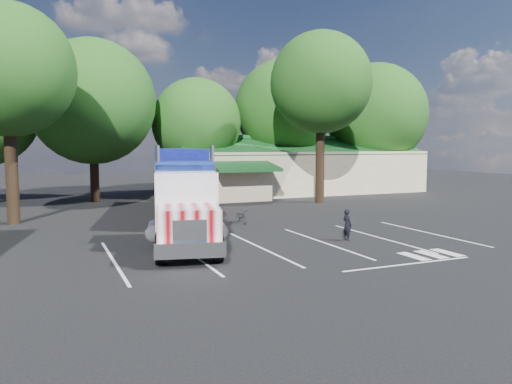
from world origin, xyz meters
name	(u,v)px	position (x,y,z in m)	size (l,w,h in m)	color
ground	(218,228)	(0.00, 0.00, 0.00)	(120.00, 120.00, 0.00)	black
event_hall	(291,169)	(13.74, 17.81, 2.21)	(24.20, 14.12, 5.55)	beige
tree_row_c	(92,102)	(-5.00, 16.20, 8.04)	(10.00, 10.00, 13.05)	black
tree_row_d	(197,123)	(4.00, 17.50, 6.58)	(8.00, 8.00, 10.60)	black
tree_row_e	(284,109)	(13.00, 18.00, 8.09)	(9.60, 9.60, 12.90)	black
tree_row_f	(376,114)	(23.00, 16.80, 7.79)	(10.40, 10.40, 13.00)	black
tree_near_left	(7,70)	(-10.50, 6.00, 8.81)	(7.60, 7.60, 12.65)	black
tree_near_right	(321,83)	(11.50, 8.50, 9.46)	(8.00, 8.00, 13.50)	black
semi_truck	(181,179)	(-1.22, 3.15, 2.58)	(7.59, 21.81, 4.56)	black
woman	(347,225)	(4.50, -6.00, 0.77)	(0.56, 0.37, 1.53)	black
bicycle	(241,216)	(1.80, 1.00, 0.42)	(0.56, 1.60, 0.84)	black
silver_sedan	(293,189)	(12.00, 14.00, 0.62)	(1.32, 3.79, 1.25)	#999CA0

